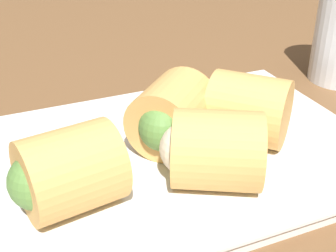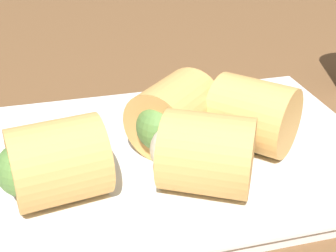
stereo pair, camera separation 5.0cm
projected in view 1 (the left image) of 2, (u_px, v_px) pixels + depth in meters
table_surface at (206, 173)px, 40.42cm from camera, size 180.00×140.00×2.00cm
serving_plate at (168, 158)px, 39.24cm from camera, size 34.37×23.68×1.50cm
roll_front_left at (244, 108)px, 39.19cm from camera, size 8.60×8.62×5.86cm
roll_front_right at (64, 173)px, 30.98cm from camera, size 7.74×6.78×5.86cm
roll_back_left at (211, 150)px, 33.48cm from camera, size 8.34×8.15×5.86cm
roll_back_right at (170, 116)px, 38.03cm from camera, size 8.62×8.60×5.86cm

